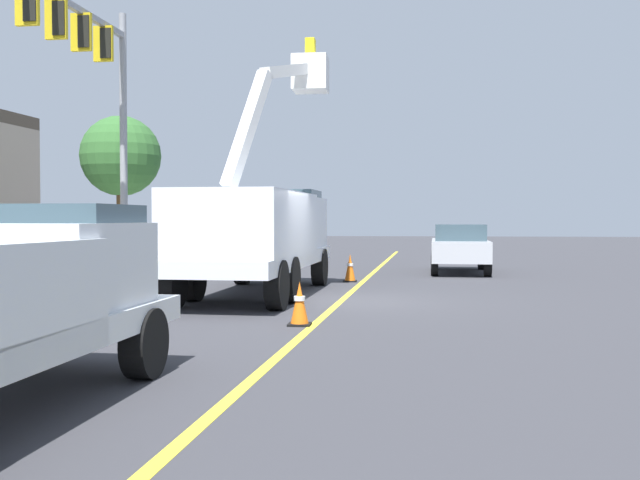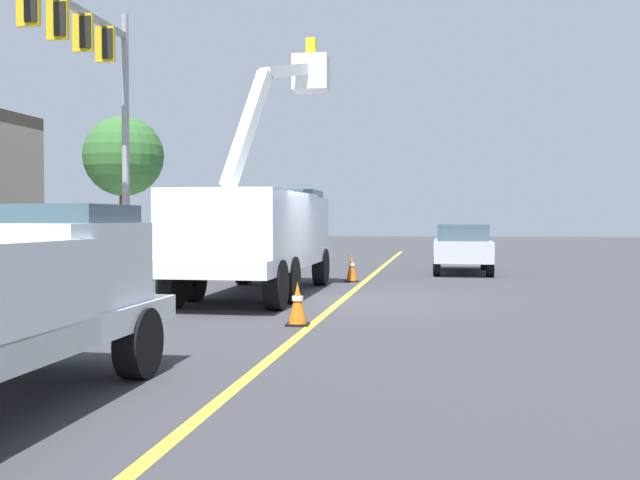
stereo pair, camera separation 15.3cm
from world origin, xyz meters
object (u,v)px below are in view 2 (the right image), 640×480
object	(u,v)px
traffic_cone_mid_rear	(352,268)
utility_bucket_truck	(260,230)
traffic_cone_mid_front	(298,304)
passing_minivan	(462,245)
traffic_signal_mast	(95,75)

from	to	relation	value
traffic_cone_mid_rear	utility_bucket_truck	bearing A→B (deg)	152.70
utility_bucket_truck	traffic_cone_mid_front	bearing A→B (deg)	-161.39
passing_minivan	traffic_signal_mast	size ratio (longest dim) A/B	0.61
passing_minivan	traffic_cone_mid_rear	world-z (taller)	passing_minivan
utility_bucket_truck	passing_minivan	bearing A→B (deg)	-34.65
traffic_cone_mid_rear	traffic_signal_mast	size ratio (longest dim) A/B	0.10
utility_bucket_truck	traffic_signal_mast	xyz separation A→B (m)	(1.48, 4.89, 4.25)
passing_minivan	traffic_cone_mid_rear	bearing A→B (deg)	139.49
traffic_cone_mid_front	traffic_cone_mid_rear	bearing A→B (deg)	-1.83
traffic_cone_mid_front	traffic_cone_mid_rear	distance (m)	8.99
utility_bucket_truck	traffic_cone_mid_front	xyz separation A→B (m)	(-5.10, -1.72, -1.22)
utility_bucket_truck	traffic_cone_mid_rear	distance (m)	4.53
traffic_cone_mid_front	traffic_cone_mid_rear	size ratio (longest dim) A/B	0.94
traffic_cone_mid_front	traffic_signal_mast	distance (m)	10.81
utility_bucket_truck	traffic_signal_mast	size ratio (longest dim) A/B	1.03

